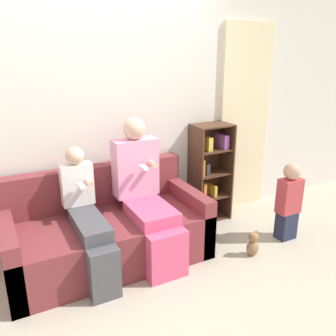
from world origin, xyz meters
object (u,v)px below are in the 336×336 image
Objects in this scene: child_seated at (88,217)px; teddy_bear at (253,244)px; couch at (107,232)px; bookshelf at (208,171)px; adult_seated at (145,190)px; toddler_standing at (289,200)px.

child_seated reaches higher than teddy_bear.
child_seated reaches higher than couch.
adult_seated is at bearing -158.09° from bookshelf.
teddy_bear is at bearing -25.51° from couch.
couch is 1.37m from teddy_bear.
child_seated is at bearing -173.65° from adult_seated.
child_seated is 1.55m from teddy_bear.
couch is at bearing 167.41° from adult_seated.
couch is 1.61× the size of bookshelf.
couch is 1.82m from toddler_standing.
couch is 0.52m from adult_seated.
bookshelf reaches higher than teddy_bear.
bookshelf is (1.30, 0.30, 0.29)m from couch.
bookshelf is at bearing 13.16° from couch.
child_seated is at bearing -145.00° from couch.
teddy_bear is (0.88, -0.51, -0.54)m from adult_seated.
adult_seated is 5.09× the size of teddy_bear.
couch is at bearing -166.84° from bookshelf.
adult_seated is at bearing 6.35° from child_seated.
adult_seated reaches higher than teddy_bear.
child_seated is at bearing -163.53° from bookshelf.
bookshelf reaches higher than couch.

